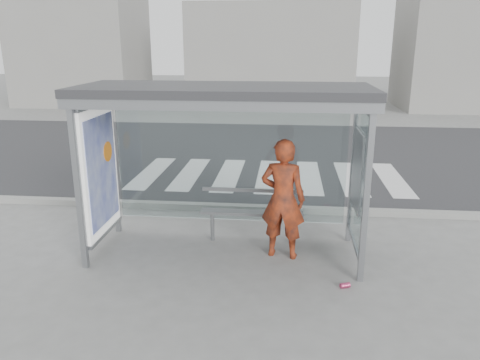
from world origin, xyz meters
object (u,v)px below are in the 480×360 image
Objects in this scene: bus_shelter at (200,128)px; person at (283,199)px; soda_can at (345,285)px; bench at (252,212)px.

bus_shelter is 2.27× the size of person.
soda_can is at bearing 143.76° from person.
person is 0.83m from bench.
bus_shelter is 2.51× the size of bench.
bench reaches higher than soda_can.
person is at bearing -44.83° from bench.
bench is 2.05m from soda_can.
bus_shelter is at bearing 155.10° from soda_can.
person reaches higher than bench.
soda_can is (0.88, -0.92, -0.90)m from person.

